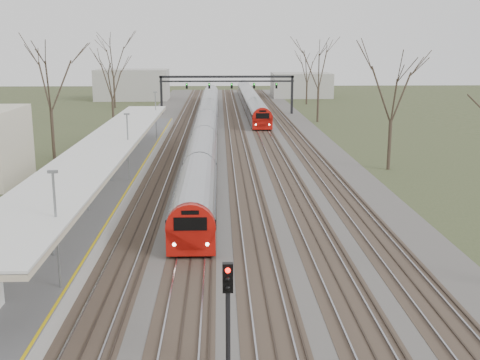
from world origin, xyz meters
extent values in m
cube|color=#474442|center=(0.00, 55.00, 0.05)|extent=(24.00, 160.00, 0.10)
cube|color=#4C3828|center=(-6.00, 55.00, 0.09)|extent=(2.60, 160.00, 0.06)
cube|color=gray|center=(-6.72, 55.00, 0.16)|extent=(0.07, 160.00, 0.12)
cube|color=gray|center=(-5.28, 55.00, 0.16)|extent=(0.07, 160.00, 0.12)
cube|color=#4C3828|center=(-2.50, 55.00, 0.09)|extent=(2.60, 160.00, 0.06)
cube|color=gray|center=(-3.22, 55.00, 0.16)|extent=(0.07, 160.00, 0.12)
cube|color=gray|center=(-1.78, 55.00, 0.16)|extent=(0.07, 160.00, 0.12)
cube|color=#4C3828|center=(1.00, 55.00, 0.09)|extent=(2.60, 160.00, 0.06)
cube|color=gray|center=(0.28, 55.00, 0.16)|extent=(0.07, 160.00, 0.12)
cube|color=gray|center=(1.72, 55.00, 0.16)|extent=(0.07, 160.00, 0.12)
cube|color=#4C3828|center=(4.50, 55.00, 0.09)|extent=(2.60, 160.00, 0.06)
cube|color=gray|center=(3.78, 55.00, 0.16)|extent=(0.07, 160.00, 0.12)
cube|color=gray|center=(5.22, 55.00, 0.16)|extent=(0.07, 160.00, 0.12)
cube|color=#4C3828|center=(8.00, 55.00, 0.09)|extent=(2.60, 160.00, 0.06)
cube|color=gray|center=(7.28, 55.00, 0.16)|extent=(0.07, 160.00, 0.12)
cube|color=gray|center=(8.72, 55.00, 0.16)|extent=(0.07, 160.00, 0.12)
cube|color=#9E9B93|center=(-9.05, 37.50, 0.50)|extent=(3.50, 69.00, 1.00)
cylinder|color=slate|center=(-9.05, 18.00, 2.50)|extent=(0.14, 0.14, 3.00)
cylinder|color=slate|center=(-9.05, 26.00, 2.50)|extent=(0.14, 0.14, 3.00)
cylinder|color=slate|center=(-9.05, 34.00, 2.50)|extent=(0.14, 0.14, 3.00)
cylinder|color=slate|center=(-9.05, 42.00, 2.50)|extent=(0.14, 0.14, 3.00)
cylinder|color=slate|center=(-9.05, 50.00, 2.50)|extent=(0.14, 0.14, 3.00)
cube|color=silver|center=(-9.05, 33.00, 4.05)|extent=(4.10, 50.00, 0.12)
cube|color=#BCAE92|center=(-9.05, 33.00, 3.88)|extent=(4.10, 50.00, 0.25)
cube|color=black|center=(-10.00, 85.00, 3.00)|extent=(0.35, 0.35, 6.00)
cube|color=black|center=(10.50, 85.00, 3.00)|extent=(0.35, 0.35, 6.00)
cube|color=black|center=(0.25, 85.00, 5.90)|extent=(21.00, 0.35, 0.35)
cube|color=black|center=(0.25, 85.00, 5.20)|extent=(21.00, 0.25, 0.25)
cube|color=black|center=(-6.00, 84.80, 4.50)|extent=(0.32, 0.22, 0.85)
sphere|color=#0CFF19|center=(-6.00, 84.66, 4.75)|extent=(0.16, 0.16, 0.16)
cube|color=black|center=(-2.50, 84.80, 4.50)|extent=(0.32, 0.22, 0.85)
sphere|color=#0CFF19|center=(-2.50, 84.66, 4.75)|extent=(0.16, 0.16, 0.16)
cube|color=black|center=(1.00, 84.80, 4.50)|extent=(0.32, 0.22, 0.85)
sphere|color=#0CFF19|center=(1.00, 84.66, 4.75)|extent=(0.16, 0.16, 0.16)
cube|color=black|center=(4.50, 84.80, 4.50)|extent=(0.32, 0.22, 0.85)
sphere|color=#0CFF19|center=(4.50, 84.66, 4.75)|extent=(0.16, 0.16, 0.16)
cube|color=black|center=(8.00, 84.80, 4.50)|extent=(0.32, 0.22, 0.85)
sphere|color=#0CFF19|center=(8.00, 84.66, 4.75)|extent=(0.16, 0.16, 0.16)
cylinder|color=#2D231C|center=(-17.00, 48.00, 2.48)|extent=(0.30, 0.30, 4.95)
cylinder|color=#2D231C|center=(14.00, 42.00, 2.25)|extent=(0.30, 0.30, 4.50)
cube|color=#999BA2|center=(-2.50, 64.71, 1.10)|extent=(2.55, 90.00, 1.60)
cylinder|color=#999BA2|center=(-2.50, 64.71, 1.75)|extent=(2.60, 89.70, 2.60)
cube|color=black|center=(-2.50, 64.71, 1.85)|extent=(2.62, 89.40, 0.55)
cube|color=#A40F09|center=(-2.50, 19.81, 1.05)|extent=(2.55, 0.50, 1.50)
cylinder|color=#A40F09|center=(-2.50, 19.86, 1.75)|extent=(2.60, 0.60, 2.60)
cube|color=black|center=(-2.50, 19.59, 2.05)|extent=(1.70, 0.12, 0.70)
sphere|color=white|center=(-3.35, 19.61, 0.95)|extent=(0.22, 0.22, 0.22)
sphere|color=white|center=(-1.65, 19.61, 0.95)|extent=(0.22, 0.22, 0.22)
cube|color=black|center=(-2.50, 64.71, 0.17)|extent=(1.80, 89.00, 0.35)
cube|color=#999BA2|center=(4.50, 95.89, 1.10)|extent=(2.55, 60.00, 1.60)
cylinder|color=#999BA2|center=(4.50, 95.89, 1.75)|extent=(2.60, 59.70, 2.60)
cube|color=black|center=(4.50, 95.89, 1.85)|extent=(2.62, 59.40, 0.55)
cube|color=#A40F09|center=(4.50, 65.99, 1.05)|extent=(2.55, 0.50, 1.50)
cylinder|color=#A40F09|center=(4.50, 66.04, 1.75)|extent=(2.60, 0.60, 2.60)
cube|color=black|center=(4.50, 65.77, 2.05)|extent=(1.70, 0.12, 0.70)
sphere|color=white|center=(3.65, 65.79, 0.95)|extent=(0.22, 0.22, 0.22)
sphere|color=white|center=(5.35, 65.79, 0.95)|extent=(0.22, 0.22, 0.22)
cube|color=black|center=(4.50, 95.89, 0.17)|extent=(1.80, 59.00, 0.35)
cylinder|color=black|center=(-0.75, 8.64, 2.00)|extent=(0.16, 0.16, 4.00)
cube|color=black|center=(-0.75, 8.49, 3.60)|extent=(0.35, 0.22, 1.00)
sphere|color=#FF0C05|center=(-0.75, 8.36, 3.90)|extent=(0.18, 0.18, 0.18)
camera|label=1|loc=(-0.99, -9.82, 11.05)|focal=45.00mm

